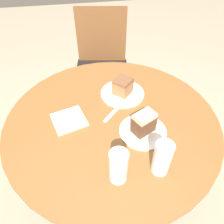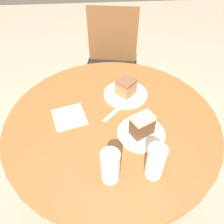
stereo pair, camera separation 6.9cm
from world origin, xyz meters
name	(u,v)px [view 1 (the left image)]	position (x,y,z in m)	size (l,w,h in m)	color
ground_plane	(112,189)	(0.00, 0.00, 0.00)	(8.00, 8.00, 0.00)	tan
table	(112,142)	(0.00, 0.00, 0.54)	(1.02, 1.02, 0.73)	brown
chair	(102,65)	(0.07, 0.86, 0.48)	(0.50, 0.49, 0.91)	brown
plate_near	(122,93)	(0.09, 0.17, 0.73)	(0.24, 0.24, 0.01)	silver
plate_far	(143,131)	(0.12, -0.11, 0.73)	(0.21, 0.21, 0.01)	silver
cake_slice_near	(123,86)	(0.09, 0.17, 0.78)	(0.12, 0.12, 0.09)	#9E6B42
cake_slice_far	(144,123)	(0.12, -0.11, 0.79)	(0.11, 0.10, 0.10)	brown
glass_lemonade	(162,160)	(0.13, -0.31, 0.79)	(0.07, 0.07, 0.15)	silver
glass_water	(118,167)	(-0.03, -0.31, 0.79)	(0.07, 0.07, 0.15)	silver
napkin_stack	(69,120)	(-0.21, 0.02, 0.73)	(0.18, 0.18, 0.01)	white
fork	(115,111)	(0.02, 0.04, 0.73)	(0.14, 0.14, 0.00)	silver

